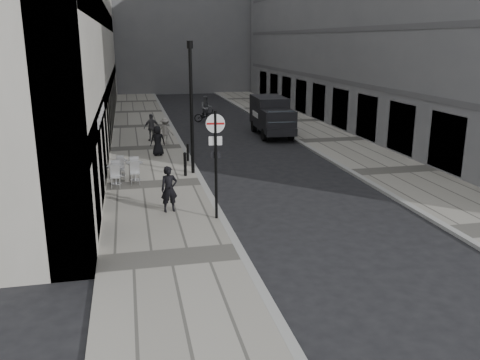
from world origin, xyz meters
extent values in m
plane|color=black|center=(0.00, 0.00, 0.00)|extent=(120.00, 120.00, 0.00)
cube|color=gray|center=(-2.00, 18.00, 0.06)|extent=(4.00, 60.00, 0.12)
cube|color=gray|center=(9.00, 18.00, 0.06)|extent=(4.00, 60.00, 0.12)
imported|color=black|center=(-1.69, 6.65, 0.93)|extent=(0.65, 0.48, 1.63)
cylinder|color=black|center=(-0.20, 5.60, 1.95)|extent=(0.09, 0.09, 3.65)
cylinder|color=white|center=(-0.20, 5.60, 3.35)|extent=(0.63, 0.12, 0.63)
cube|color=#B21414|center=(-0.20, 5.58, 3.35)|extent=(0.57, 0.09, 0.06)
cube|color=white|center=(-0.20, 5.63, 2.78)|extent=(0.44, 0.09, 0.29)
cylinder|color=black|center=(-0.20, 11.85, 2.92)|extent=(0.15, 0.15, 5.60)
cylinder|color=black|center=(-0.20, 11.85, 5.77)|extent=(0.26, 0.26, 0.33)
cylinder|color=black|center=(-0.60, 11.38, 0.62)|extent=(0.13, 0.13, 1.00)
cylinder|color=black|center=(-0.15, 14.24, 0.52)|extent=(0.11, 0.11, 0.81)
cylinder|color=black|center=(5.09, 19.02, 0.38)|extent=(0.30, 0.77, 0.76)
cylinder|color=black|center=(6.76, 18.94, 0.38)|extent=(0.30, 0.77, 0.76)
cylinder|color=black|center=(5.24, 22.25, 0.38)|extent=(0.30, 0.77, 0.76)
cylinder|color=black|center=(6.91, 22.17, 0.38)|extent=(0.30, 0.77, 0.76)
cube|color=black|center=(6.04, 21.45, 1.48)|extent=(2.06, 3.51, 1.90)
cube|color=black|center=(5.92, 18.88, 1.19)|extent=(1.98, 1.80, 1.33)
cube|color=#1E2328|center=(5.89, 18.17, 1.57)|extent=(1.68, 0.41, 0.70)
imported|color=black|center=(2.78, 27.21, 0.47)|extent=(1.83, 0.69, 0.95)
imported|color=#57585D|center=(2.78, 27.21, 1.05)|extent=(0.89, 0.70, 1.79)
imported|color=#4D4D51|center=(-1.62, 19.89, 0.93)|extent=(1.02, 0.64, 1.62)
imported|color=#9C9590|center=(-0.88, 18.87, 0.89)|extent=(1.14, 1.02, 1.53)
imported|color=black|center=(-1.52, 15.84, 0.90)|extent=(0.81, 0.58, 1.56)
cylinder|color=#BAB9BC|center=(-3.41, 11.99, 0.13)|extent=(0.41, 0.41, 0.03)
cylinder|color=#BAB9BC|center=(-3.41, 11.99, 0.47)|extent=(0.06, 0.06, 0.68)
cylinder|color=#BAB9BC|center=(-3.41, 11.99, 0.81)|extent=(0.65, 0.65, 0.03)
cylinder|color=silver|center=(-3.60, 10.70, 0.14)|extent=(0.44, 0.44, 0.03)
cylinder|color=silver|center=(-3.60, 10.70, 0.50)|extent=(0.06, 0.06, 0.75)
cylinder|color=silver|center=(-3.60, 10.70, 0.88)|extent=(0.71, 0.71, 0.03)
cylinder|color=silver|center=(-2.80, 11.11, 0.14)|extent=(0.46, 0.46, 0.03)
cylinder|color=silver|center=(-2.80, 11.11, 0.51)|extent=(0.06, 0.06, 0.77)
cylinder|color=silver|center=(-2.80, 11.11, 0.90)|extent=(0.73, 0.73, 0.03)
camera|label=1|loc=(-2.92, -10.47, 5.96)|focal=38.00mm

